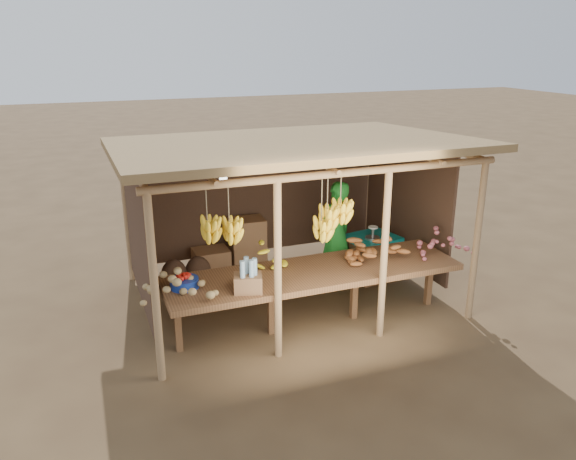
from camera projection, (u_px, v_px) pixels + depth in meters
name	position (u px, v px, depth m)	size (l,w,h in m)	color
ground	(288.00, 296.00, 8.38)	(60.00, 60.00, 0.00)	brown
stall_structure	(282.00, 172.00, 7.70)	(4.70, 3.50, 2.43)	#A27B53
counter	(314.00, 275.00, 7.30)	(3.90, 1.05, 0.80)	brown
potato_heap	(175.00, 283.00, 6.45)	(0.92, 0.55, 0.36)	#A08452
sweet_potato_heap	(379.00, 245.00, 7.66)	(0.93, 0.56, 0.36)	#9D5828
onion_heap	(443.00, 242.00, 7.77)	(0.78, 0.47, 0.36)	#BB5B62
banana_pile	(265.00, 256.00, 7.29)	(0.55, 0.33, 0.35)	yellow
tomato_basin	(184.00, 282.00, 6.75)	(0.35, 0.35, 0.18)	navy
bottle_box	(248.00, 279.00, 6.63)	(0.39, 0.34, 0.42)	brown
vendor	(336.00, 234.00, 8.58)	(0.60, 0.39, 1.65)	#197322
tarp_crate	(371.00, 256.00, 8.94)	(0.88, 0.80, 0.91)	brown
carton_stack	(235.00, 251.00, 9.10)	(1.17, 0.45, 0.89)	brown
burlap_sacks	(186.00, 272.00, 8.65)	(0.79, 0.41, 0.56)	#472F21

